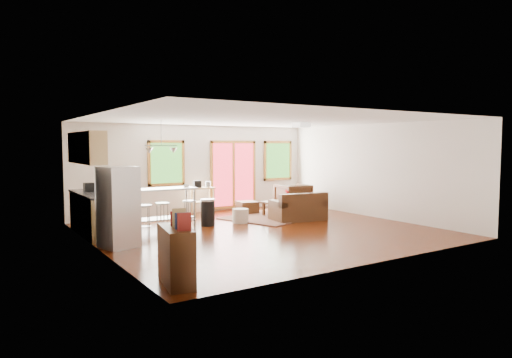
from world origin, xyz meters
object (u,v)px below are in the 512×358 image
rug (274,216)px  refrigerator (119,207)px  loveseat (299,209)px  ottoman (247,207)px  island (163,201)px  kitchen_cart (202,191)px  coffee_table (280,203)px  armchair (293,196)px

rug → refrigerator: size_ratio=1.63×
loveseat → ottoman: 1.85m
island → refrigerator: bearing=-136.6°
ottoman → loveseat: bearing=-73.3°
kitchen_cart → rug: bearing=-43.8°
ottoman → island: size_ratio=0.35×
coffee_table → refrigerator: (-5.05, -1.57, 0.43)m
loveseat → armchair: armchair is taller
loveseat → kitchen_cart: (-1.74, 2.29, 0.38)m
kitchen_cart → ottoman: bearing=-23.5°
coffee_table → armchair: armchair is taller
kitchen_cart → refrigerator: bearing=-137.9°
rug → loveseat: (0.22, -0.83, 0.28)m
refrigerator → island: (1.45, 1.37, -0.12)m
ottoman → refrigerator: (-4.44, -2.40, 0.62)m
loveseat → armchair: size_ratio=1.65×
rug → loveseat: size_ratio=1.73×
island → coffee_table: bearing=3.2°
rug → armchair: size_ratio=2.84×
rug → ottoman: size_ratio=4.80×
coffee_table → ottoman: bearing=126.3°
rug → armchair: armchair is taller
rug → refrigerator: 5.04m
armchair → island: bearing=14.5°
coffee_table → kitchen_cart: (-1.82, 1.35, 0.32)m
rug → coffee_table: bearing=19.1°
armchair → kitchen_cart: 2.82m
ottoman → island: (-3.00, -1.03, 0.50)m
armchair → refrigerator: (-5.93, -2.14, 0.34)m
coffee_table → kitchen_cart: kitchen_cart is taller
rug → ottoman: (-0.31, 0.93, 0.17)m
rug → island: size_ratio=1.66×
armchair → coffee_table: bearing=37.6°
ottoman → refrigerator: bearing=-151.6°
rug → refrigerator: refrigerator is taller
ottoman → coffee_table: bearing=-53.7°
rug → kitchen_cart: bearing=136.2°
ottoman → kitchen_cart: 1.41m
refrigerator → kitchen_cart: bearing=26.6°
loveseat → island: (-3.53, 0.74, 0.38)m
loveseat → refrigerator: 5.04m
armchair → ottoman: (-1.49, 0.26, -0.28)m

